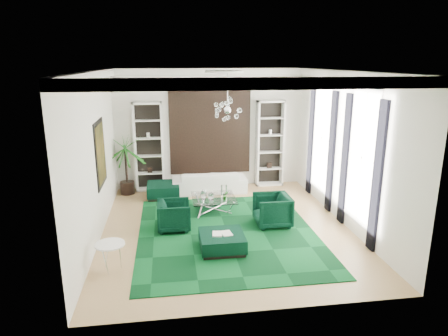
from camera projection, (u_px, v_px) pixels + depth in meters
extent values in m
cube|color=tan|center=(226.00, 227.00, 9.96)|extent=(6.00, 7.00, 0.02)
cube|color=white|center=(226.00, 70.00, 8.97)|extent=(6.00, 7.00, 0.02)
cube|color=silver|center=(210.00, 129.00, 12.82)|extent=(6.00, 0.02, 3.80)
cube|color=silver|center=(259.00, 204.00, 6.11)|extent=(6.00, 0.02, 3.80)
cube|color=silver|center=(95.00, 157.00, 9.05)|extent=(0.02, 7.00, 3.80)
cube|color=silver|center=(346.00, 149.00, 9.88)|extent=(0.02, 7.00, 3.80)
cylinder|color=white|center=(224.00, 72.00, 9.27)|extent=(0.90, 0.90, 0.05)
cube|color=black|center=(210.00, 129.00, 12.77)|extent=(2.50, 0.06, 2.80)
cube|color=black|center=(101.00, 153.00, 9.65)|extent=(0.04, 1.30, 1.60)
cube|color=white|center=(362.00, 158.00, 9.02)|extent=(0.03, 1.10, 2.90)
cube|color=black|center=(377.00, 178.00, 8.33)|extent=(0.07, 0.30, 3.25)
cube|color=black|center=(345.00, 160.00, 9.82)|extent=(0.07, 0.30, 3.25)
cube|color=white|center=(322.00, 138.00, 11.31)|extent=(0.03, 1.10, 2.90)
cube|color=black|center=(331.00, 153.00, 10.63)|extent=(0.07, 0.30, 3.25)
cube|color=black|center=(311.00, 141.00, 12.12)|extent=(0.07, 0.30, 3.25)
cube|color=black|center=(227.00, 233.00, 9.61)|extent=(4.20, 5.00, 0.02)
imported|color=white|center=(209.00, 182.00, 12.56)|extent=(2.30, 0.90, 0.67)
imported|color=black|center=(174.00, 215.00, 9.74)|extent=(0.80, 0.77, 0.73)
imported|color=black|center=(272.00, 210.00, 9.98)|extent=(0.88, 0.85, 0.80)
cube|color=black|center=(163.00, 190.00, 12.09)|extent=(0.95, 0.95, 0.42)
cube|color=black|center=(222.00, 242.00, 8.70)|extent=(0.95, 0.95, 0.38)
cube|color=white|center=(222.00, 233.00, 8.65)|extent=(0.43, 0.29, 0.03)
cylinder|color=white|center=(111.00, 257.00, 7.85)|extent=(0.58, 0.58, 0.56)
imported|color=#1B6318|center=(225.00, 196.00, 10.67)|extent=(0.14, 0.11, 0.25)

